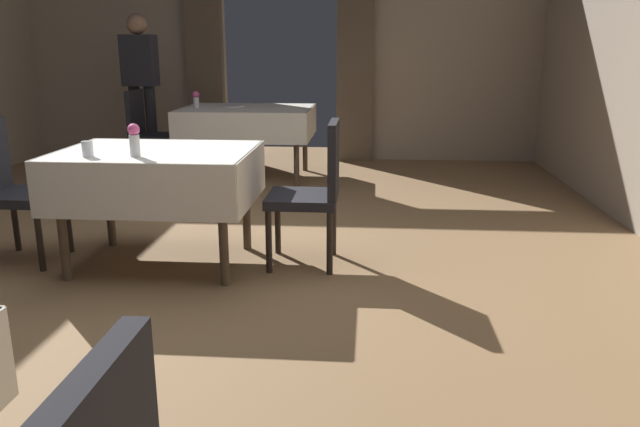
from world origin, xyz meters
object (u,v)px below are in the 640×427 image
object	(u,v)px
dining_table_far	(247,117)
flower_vase_mid	(134,139)
dining_table_mid	(157,168)
chair_far_left	(147,130)
person_waiter_by_doorway	(141,79)
chair_mid_right	(315,187)
plate_far_b	(235,106)
flower_vase_far	(196,99)
glass_mid_b	(88,149)
chair_mid_left	(9,184)

from	to	relation	value
dining_table_far	flower_vase_mid	world-z (taller)	flower_vase_mid
dining_table_mid	chair_far_left	xyz separation A→B (m)	(-1.04, 2.70, -0.12)
flower_vase_mid	person_waiter_by_doorway	size ratio (longest dim) A/B	0.11
chair_mid_right	person_waiter_by_doorway	bearing A→B (deg)	126.30
flower_vase_mid	plate_far_b	size ratio (longest dim) A/B	0.97
dining_table_far	person_waiter_by_doorway	distance (m)	1.33
dining_table_mid	flower_vase_far	size ratio (longest dim) A/B	6.99
dining_table_mid	flower_vase_mid	bearing A→B (deg)	-98.65
chair_mid_right	plate_far_b	distance (m)	3.00
dining_table_mid	flower_vase_mid	distance (m)	0.33
dining_table_mid	dining_table_far	xyz separation A→B (m)	(0.03, 2.78, 0.02)
dining_table_far	glass_mid_b	bearing A→B (deg)	-96.38
chair_mid_right	chair_mid_left	xyz separation A→B (m)	(-1.98, -0.09, 0.00)
chair_far_left	person_waiter_by_doorway	world-z (taller)	person_waiter_by_doorway
flower_vase_far	chair_far_left	bearing A→B (deg)	-179.25
dining_table_far	flower_vase_far	size ratio (longest dim) A/B	7.94
dining_table_far	person_waiter_by_doorway	bearing A→B (deg)	166.51
flower_vase_mid	glass_mid_b	distance (m)	0.28
dining_table_mid	flower_vase_mid	size ratio (longest dim) A/B	6.22
dining_table_mid	flower_vase_far	world-z (taller)	flower_vase_far
chair_mid_left	flower_vase_far	bearing A→B (deg)	79.69
glass_mid_b	plate_far_b	xyz separation A→B (m)	(0.20, 3.13, -0.04)
dining_table_mid	person_waiter_by_doorway	size ratio (longest dim) A/B	0.71
chair_mid_right	plate_far_b	bearing A→B (deg)	111.76
dining_table_far	chair_mid_right	bearing A→B (deg)	-70.43
chair_mid_right	flower_vase_far	size ratio (longest dim) A/B	5.36
person_waiter_by_doorway	chair_mid_right	bearing A→B (deg)	-53.70
flower_vase_far	flower_vase_mid	bearing A→B (deg)	-81.21
chair_mid_right	person_waiter_by_doorway	distance (m)	3.76
glass_mid_b	chair_far_left	bearing A→B (deg)	103.80
plate_far_b	person_waiter_by_doorway	xyz separation A→B (m)	(-1.10, 0.23, 0.27)
chair_mid_left	chair_far_left	distance (m)	2.72
chair_mid_left	plate_far_b	world-z (taller)	chair_mid_left
chair_mid_left	plate_far_b	xyz separation A→B (m)	(0.87, 2.86, 0.24)
plate_far_b	dining_table_mid	bearing A→B (deg)	-87.65
dining_table_mid	flower_vase_far	distance (m)	2.76
chair_mid_right	flower_vase_far	world-z (taller)	chair_mid_right
dining_table_mid	chair_mid_right	xyz separation A→B (m)	(0.99, 0.08, -0.12)
flower_vase_mid	flower_vase_far	distance (m)	2.99
chair_far_left	dining_table_mid	bearing A→B (deg)	-68.86
person_waiter_by_doorway	plate_far_b	bearing A→B (deg)	-11.84
chair_mid_left	flower_vase_far	xyz separation A→B (m)	(0.50, 2.72, 0.33)
flower_vase_mid	flower_vase_far	xyz separation A→B (m)	(-0.46, 2.96, -0.01)
dining_table_mid	chair_mid_left	bearing A→B (deg)	-179.30
chair_far_left	flower_vase_far	size ratio (longest dim) A/B	5.36
chair_mid_right	chair_mid_left	bearing A→B (deg)	-177.48
chair_mid_left	dining_table_far	bearing A→B (deg)	69.94
dining_table_mid	glass_mid_b	distance (m)	0.45
chair_mid_right	flower_vase_mid	distance (m)	1.13
flower_vase_mid	flower_vase_far	world-z (taller)	flower_vase_mid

